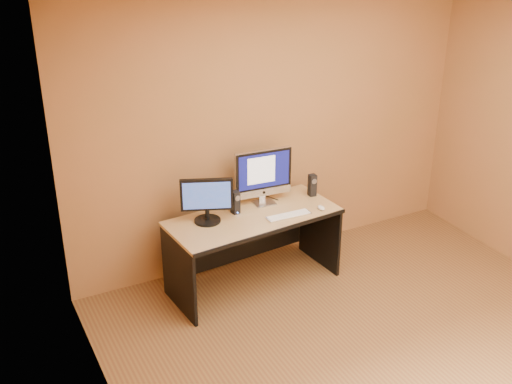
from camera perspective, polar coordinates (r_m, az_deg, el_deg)
floor at (r=5.13m, az=12.51°, el=-14.95°), size 4.00×4.00×0.00m
walls at (r=4.43m, az=14.03°, el=-1.84°), size 4.00×4.00×2.60m
ceiling at (r=4.03m, az=15.97°, el=14.92°), size 4.00×4.00×0.00m
desk at (r=5.76m, az=-0.22°, el=-5.22°), size 1.56×0.79×0.70m
imac at (r=5.71m, az=0.75°, el=1.33°), size 0.55×0.24×0.52m
second_monitor at (r=5.43m, az=-4.39°, el=-0.77°), size 0.50×0.38×0.40m
speaker_left at (r=5.60m, az=-1.85°, el=-0.92°), size 0.07×0.08×0.21m
speaker_right at (r=5.95m, az=5.03°, el=0.61°), size 0.07×0.07×0.21m
keyboard at (r=5.59m, az=2.93°, el=-2.09°), size 0.41×0.12×0.02m
mouse at (r=5.73m, az=5.82°, el=-1.40°), size 0.06×0.10×0.03m
cable_a at (r=5.93m, az=1.18°, el=-0.45°), size 0.09×0.19×0.01m
cable_b at (r=5.89m, az=0.49°, el=-0.64°), size 0.07×0.16×0.01m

